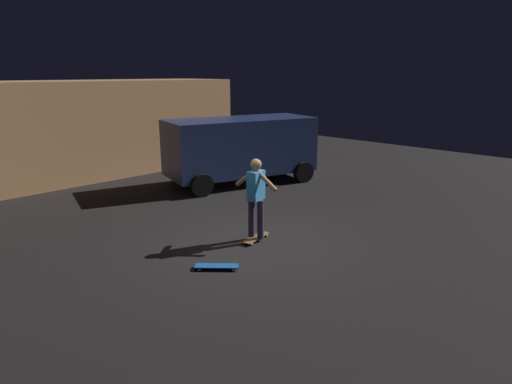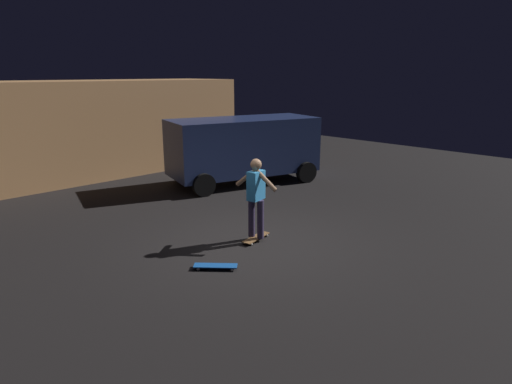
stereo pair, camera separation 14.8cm
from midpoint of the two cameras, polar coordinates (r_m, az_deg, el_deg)
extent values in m
plane|color=black|center=(9.21, -0.13, -6.57)|extent=(28.00, 28.00, 0.00)
cube|color=tan|center=(16.08, -22.15, 7.50)|extent=(11.59, 3.08, 3.15)
cube|color=navy|center=(14.02, -1.36, 6.00)|extent=(4.95, 3.11, 1.70)
cube|color=black|center=(15.13, 6.44, 7.92)|extent=(0.54, 1.70, 0.64)
cylinder|color=black|center=(15.86, 2.70, 3.94)|extent=(0.70, 0.39, 0.66)
cylinder|color=black|center=(14.23, 6.79, 2.55)|extent=(0.70, 0.39, 0.66)
cylinder|color=black|center=(14.42, -9.35, 2.62)|extent=(0.70, 0.39, 0.66)
cylinder|color=black|center=(12.60, -6.41, 0.92)|extent=(0.70, 0.39, 0.66)
cube|color=olive|center=(9.33, 0.46, -5.87)|extent=(0.80, 0.36, 0.02)
sphere|color=silver|center=(9.62, 1.00, -5.43)|extent=(0.05, 0.05, 0.05)
sphere|color=silver|center=(9.54, 1.86, -5.62)|extent=(0.05, 0.05, 0.05)
sphere|color=silver|center=(9.16, -1.02, -6.53)|extent=(0.05, 0.05, 0.05)
sphere|color=silver|center=(9.07, -0.12, -6.75)|extent=(0.05, 0.05, 0.05)
cube|color=#1959B2|center=(8.06, -4.71, -9.44)|extent=(0.68, 0.70, 0.02)
sphere|color=silver|center=(8.12, -2.50, -9.47)|extent=(0.05, 0.05, 0.05)
sphere|color=silver|center=(7.97, -2.60, -9.98)|extent=(0.05, 0.05, 0.05)
sphere|color=silver|center=(8.19, -6.75, -9.35)|extent=(0.05, 0.05, 0.05)
sphere|color=silver|center=(8.04, -6.93, -9.85)|extent=(0.05, 0.05, 0.05)
cylinder|color=#382D4C|center=(9.25, -0.11, -3.31)|extent=(0.14, 0.14, 0.82)
cylinder|color=#382D4C|center=(9.14, 1.04, -3.55)|extent=(0.14, 0.14, 0.82)
cube|color=#338CCC|center=(8.99, 0.47, 0.86)|extent=(0.42, 0.30, 0.60)
sphere|color=#936B4C|center=(8.89, 0.48, 3.58)|extent=(0.23, 0.23, 0.23)
cylinder|color=#936B4C|center=(9.07, -0.70, 1.97)|extent=(0.21, 0.55, 0.46)
cylinder|color=#936B4C|center=(8.84, 1.67, 1.61)|extent=(0.21, 0.55, 0.46)
camera|label=1|loc=(0.07, -89.53, 0.13)|focal=31.05mm
camera|label=2|loc=(0.07, 90.47, -0.13)|focal=31.05mm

